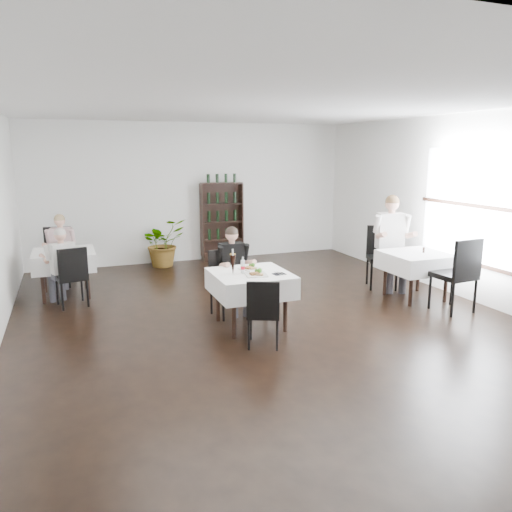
{
  "coord_description": "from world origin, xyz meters",
  "views": [
    {
      "loc": [
        -2.57,
        -6.22,
        2.41
      ],
      "look_at": [
        -0.14,
        0.2,
        0.95
      ],
      "focal_mm": 35.0,
      "sensor_mm": 36.0,
      "label": 1
    }
  ],
  "objects": [
    {
      "name": "plate_near",
      "position": [
        -0.28,
        -0.18,
        0.79
      ],
      "size": [
        0.32,
        0.32,
        0.09
      ],
      "color": "white",
      "rests_on": "main_table"
    },
    {
      "name": "window_right",
      "position": [
        3.48,
        0.0,
        1.5
      ],
      "size": [
        0.06,
        2.3,
        1.85
      ],
      "color": "white",
      "rests_on": "room_shell"
    },
    {
      "name": "left_table",
      "position": [
        -2.7,
        2.5,
        0.62
      ],
      "size": [
        0.98,
        0.98,
        0.77
      ],
      "color": "black",
      "rests_on": "ground"
    },
    {
      "name": "pepper_mill",
      "position": [
        2.81,
        0.27,
        0.82
      ],
      "size": [
        0.05,
        0.05,
        0.09
      ],
      "primitive_type": "cylinder",
      "rotation": [
        0.0,
        0.0,
        -0.4
      ],
      "color": "black",
      "rests_on": "right_table"
    },
    {
      "name": "coke_bottle",
      "position": [
        -0.41,
        0.01,
        0.86
      ],
      "size": [
        0.06,
        0.06,
        0.23
      ],
      "color": "silver",
      "rests_on": "main_table"
    },
    {
      "name": "right_table",
      "position": [
        2.7,
        0.3,
        0.62
      ],
      "size": [
        0.98,
        0.98,
        0.77
      ],
      "color": "black",
      "rests_on": "ground"
    },
    {
      "name": "diner_main",
      "position": [
        -0.32,
        0.67,
        0.76
      ],
      "size": [
        0.51,
        0.51,
        1.3
      ],
      "color": "#43434B",
      "rests_on": "ground"
    },
    {
      "name": "potted_tree",
      "position": [
        -0.75,
        4.12,
        0.5
      ],
      "size": [
        1.14,
        1.07,
        1.01
      ],
      "primitive_type": "imported",
      "rotation": [
        0.0,
        0.0,
        0.38
      ],
      "color": "#22511B",
      "rests_on": "ground"
    },
    {
      "name": "main_table",
      "position": [
        -0.3,
        0.0,
        0.62
      ],
      "size": [
        1.03,
        1.03,
        0.77
      ],
      "color": "black",
      "rests_on": "ground"
    },
    {
      "name": "right_chair_far",
      "position": [
        2.61,
        1.15,
        0.62
      ],
      "size": [
        0.65,
        0.66,
        1.09
      ],
      "color": "black",
      "rests_on": "ground"
    },
    {
      "name": "room_shell",
      "position": [
        0.0,
        0.0,
        1.5
      ],
      "size": [
        9.0,
        9.0,
        9.0
      ],
      "color": "black",
      "rests_on": "ground"
    },
    {
      "name": "pilsner_dark",
      "position": [
        -0.57,
        -0.06,
        0.91
      ],
      "size": [
        0.08,
        0.08,
        0.34
      ],
      "color": "black",
      "rests_on": "main_table"
    },
    {
      "name": "napkin_cutlery",
      "position": [
        0.03,
        -0.22,
        0.78
      ],
      "size": [
        0.18,
        0.18,
        0.02
      ],
      "color": "black",
      "rests_on": "main_table"
    },
    {
      "name": "diner_left_near",
      "position": [
        -2.74,
        2.0,
        0.72
      ],
      "size": [
        0.55,
        0.58,
        1.24
      ],
      "color": "#43434B",
      "rests_on": "ground"
    },
    {
      "name": "main_chair_far",
      "position": [
        -0.46,
        0.63,
        0.55
      ],
      "size": [
        0.52,
        0.52,
        0.97
      ],
      "color": "black",
      "rests_on": "ground"
    },
    {
      "name": "pilsner_lager",
      "position": [
        -0.53,
        0.07,
        0.91
      ],
      "size": [
        0.08,
        0.08,
        0.33
      ],
      "color": "gold",
      "rests_on": "main_table"
    },
    {
      "name": "plate_far",
      "position": [
        -0.24,
        0.18,
        0.79
      ],
      "size": [
        0.33,
        0.33,
        0.08
      ],
      "color": "white",
      "rests_on": "main_table"
    },
    {
      "name": "left_chair_near",
      "position": [
        -2.59,
        1.79,
        0.55
      ],
      "size": [
        0.51,
        0.52,
        0.96
      ],
      "color": "black",
      "rests_on": "ground"
    },
    {
      "name": "wine_shelf",
      "position": [
        0.6,
        4.31,
        0.85
      ],
      "size": [
        0.9,
        0.28,
        1.75
      ],
      "color": "black",
      "rests_on": "ground"
    },
    {
      "name": "diner_left_far",
      "position": [
        -2.75,
        3.18,
        0.76
      ],
      "size": [
        0.54,
        0.56,
        1.3
      ],
      "color": "#43434B",
      "rests_on": "ground"
    },
    {
      "name": "left_chair_far",
      "position": [
        -2.81,
        3.33,
        0.6
      ],
      "size": [
        0.54,
        0.55,
        1.05
      ],
      "color": "black",
      "rests_on": "ground"
    },
    {
      "name": "diner_right_far",
      "position": [
        2.68,
        0.96,
        0.96
      ],
      "size": [
        0.69,
        0.74,
        1.66
      ],
      "color": "#43434B",
      "rests_on": "ground"
    },
    {
      "name": "main_chair_near",
      "position": [
        -0.42,
        -0.78,
        0.5
      ],
      "size": [
        0.53,
        0.53,
        0.87
      ],
      "color": "black",
      "rests_on": "ground"
    },
    {
      "name": "right_chair_near",
      "position": [
        2.81,
        -0.54,
        0.65
      ],
      "size": [
        0.56,
        0.57,
        1.15
      ],
      "color": "black",
      "rests_on": "ground"
    }
  ]
}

